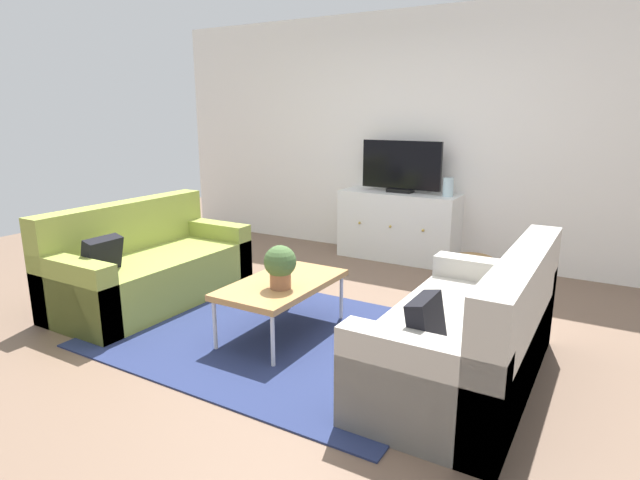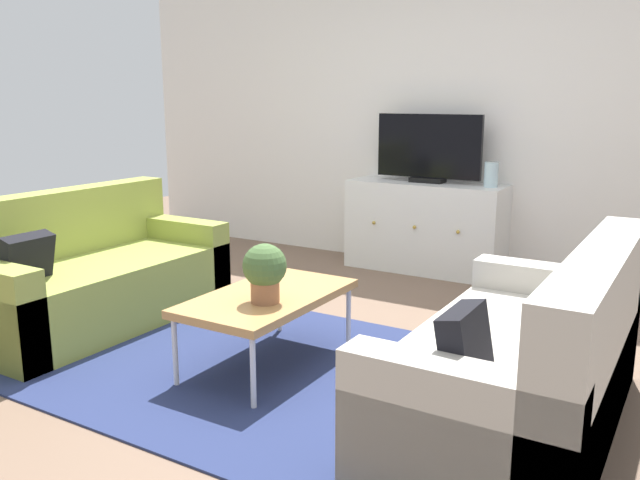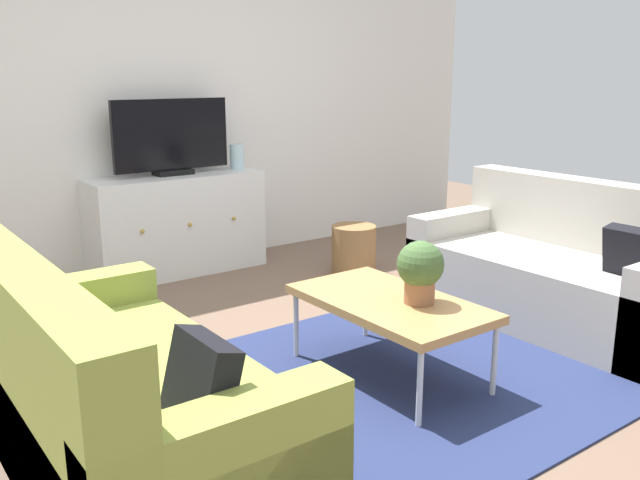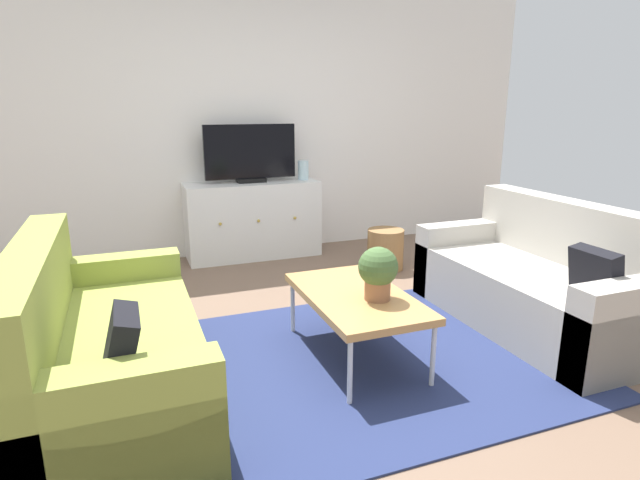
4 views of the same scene
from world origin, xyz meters
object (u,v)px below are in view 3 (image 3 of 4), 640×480
Objects in this scene: flat_screen_tv at (171,137)px; couch_left_side at (108,406)px; coffee_table at (390,305)px; glass_vase at (237,157)px; tv_console at (177,224)px; wicker_basket at (354,250)px; couch_right_side at (560,275)px; potted_plant at (420,269)px.

couch_left_side is at bearing -120.28° from flat_screen_tv.
coffee_table is 5.15× the size of glass_vase.
wicker_basket is at bearing -38.97° from tv_console.
couch_right_side is 1.89× the size of flat_screen_tv.
glass_vase is (0.49, 2.36, 0.47)m from coffee_table.
potted_plant is 0.82× the size of wicker_basket.
flat_screen_tv reaches higher than couch_right_side.
flat_screen_tv is 1.61m from wicker_basket.
glass_vase is (0.54, -0.02, -0.18)m from flat_screen_tv.
couch_left_side is at bearing -129.25° from glass_vase.
glass_vase reaches higher than tv_console.
couch_right_side is 5.49× the size of potted_plant.
coffee_table is at bearing 0.50° from couch_left_side.
coffee_table is 2.69× the size of wicker_basket.
potted_plant is at bearing -175.16° from couch_right_side.
glass_vase reaches higher than potted_plant.
couch_left_side is 1.68× the size of coffee_table.
couch_right_side reaches higher than tv_console.
wicker_basket is (-0.42, 1.52, -0.10)m from couch_right_side.
flat_screen_tv is at bearing 140.38° from wicker_basket.
wicker_basket is (1.06, -0.87, -0.85)m from flat_screen_tv.
couch_left_side and couch_right_side have the same top height.
coffee_table is (-1.42, 0.01, 0.10)m from couch_right_side.
glass_vase is 1.20m from wicker_basket.
tv_console is at bearing 59.51° from couch_left_side.
flat_screen_tv reaches higher than glass_vase.
glass_vase reaches higher than couch_right_side.
couch_left_side is 8.64× the size of glass_vase.
potted_plant reaches higher than wicker_basket.
couch_right_side is at bearing -58.40° from flat_screen_tv.
wicker_basket is (1.01, 1.51, -0.19)m from coffee_table.
couch_right_side is 2.80m from tv_console.
wicker_basket is (0.93, 1.63, -0.40)m from potted_plant.
wicker_basket is (1.06, -0.85, -0.19)m from tv_console.
flat_screen_tv is (-1.47, 2.39, 0.75)m from couch_right_side.
couch_left_side is 2.87m from couch_right_side.
flat_screen_tv reaches higher than potted_plant.
glass_vase is at bearing 50.75° from couch_left_side.
tv_console is at bearing 91.18° from coffee_table.
glass_vase is (-0.93, 2.37, 0.57)m from couch_right_side.
couch_left_side is 1.29× the size of tv_console.
tv_console reaches higher than wicker_basket.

